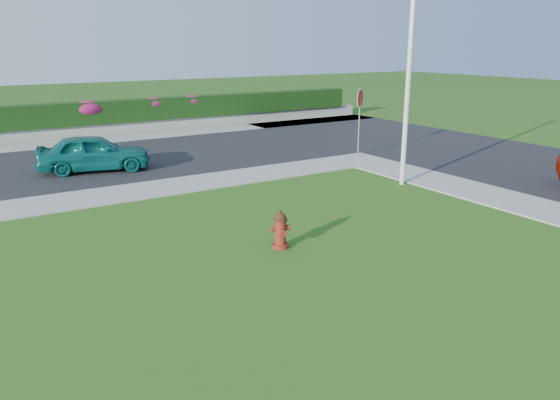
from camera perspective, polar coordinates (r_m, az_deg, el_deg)
ground at (r=11.03m, az=10.43°, el=-8.16°), size 120.00×120.00×0.00m
street_right at (r=22.51m, az=26.43°, el=2.96°), size 8.00×32.00×0.04m
street_far at (r=21.86m, az=-26.40°, el=2.62°), size 26.00×8.00×0.04m
curb_corner at (r=21.92m, az=8.18°, el=4.18°), size 2.00×2.00×0.04m
sidewalk_beyond at (r=27.34m, az=-19.29°, el=5.80°), size 34.00×2.00×0.04m
retaining_wall at (r=28.75m, az=-20.05°, el=6.76°), size 34.00×0.40×0.60m
hedge at (r=28.73m, az=-20.26°, el=8.46°), size 32.00×0.90×1.10m
fire_hydrant at (r=12.31m, az=0.05°, el=-3.17°), size 0.46×0.44×0.89m
sedan_teal at (r=20.70m, az=-18.86°, el=4.70°), size 4.15×2.49×1.32m
utility_pole at (r=17.96m, az=13.17°, el=10.62°), size 0.16×0.16×5.79m
stop_sign at (r=22.26m, az=8.33°, el=9.70°), size 0.65×0.41×2.76m
flower_clump_d at (r=28.70m, az=-19.39°, el=9.03°), size 1.53×0.98×0.77m
flower_clump_e at (r=29.62m, az=-13.03°, el=9.84°), size 1.20×0.77×0.60m
flower_clump_f at (r=30.38m, az=-9.21°, el=10.20°), size 1.18×0.76×0.59m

